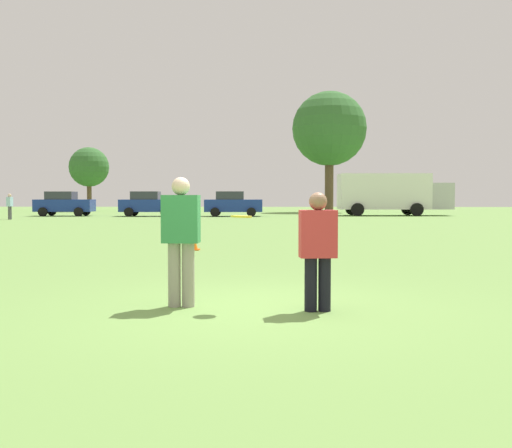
{
  "coord_description": "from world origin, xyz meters",
  "views": [
    {
      "loc": [
        0.3,
        -7.78,
        1.43
      ],
      "look_at": [
        -0.04,
        1.43,
        1.02
      ],
      "focal_mm": 42.78,
      "sensor_mm": 36.0,
      "label": 1
    }
  ],
  "objects_px": {
    "bystander_far_jogger": "(10,205)",
    "traffic_cone": "(193,242)",
    "parked_car_mid_left": "(148,204)",
    "player_defender": "(318,245)",
    "parked_car_center": "(233,204)",
    "player_thrower": "(181,234)",
    "frisbee": "(241,217)",
    "parked_car_near_left": "(64,204)",
    "box_truck": "(392,193)"
  },
  "relations": [
    {
      "from": "parked_car_mid_left",
      "to": "bystander_far_jogger",
      "type": "bearing_deg",
      "value": -137.38
    },
    {
      "from": "traffic_cone",
      "to": "parked_car_mid_left",
      "type": "xyz_separation_m",
      "value": [
        -7.28,
        28.26,
        0.69
      ]
    },
    {
      "from": "player_thrower",
      "to": "player_defender",
      "type": "height_order",
      "value": "player_thrower"
    },
    {
      "from": "frisbee",
      "to": "player_thrower",
      "type": "bearing_deg",
      "value": 170.79
    },
    {
      "from": "traffic_cone",
      "to": "frisbee",
      "type": "bearing_deg",
      "value": -78.02
    },
    {
      "from": "parked_car_center",
      "to": "bystander_far_jogger",
      "type": "relative_size",
      "value": 2.62
    },
    {
      "from": "parked_car_near_left",
      "to": "traffic_cone",
      "type": "bearing_deg",
      "value": -64.42
    },
    {
      "from": "parked_car_near_left",
      "to": "box_truck",
      "type": "xyz_separation_m",
      "value": [
        24.65,
        2.15,
        0.83
      ]
    },
    {
      "from": "frisbee",
      "to": "box_truck",
      "type": "height_order",
      "value": "box_truck"
    },
    {
      "from": "bystander_far_jogger",
      "to": "frisbee",
      "type": "bearing_deg",
      "value": -61.3
    },
    {
      "from": "box_truck",
      "to": "parked_car_center",
      "type": "bearing_deg",
      "value": -168.56
    },
    {
      "from": "parked_car_near_left",
      "to": "bystander_far_jogger",
      "type": "relative_size",
      "value": 2.62
    },
    {
      "from": "box_truck",
      "to": "parked_car_near_left",
      "type": "bearing_deg",
      "value": -175.01
    },
    {
      "from": "player_thrower",
      "to": "box_truck",
      "type": "bearing_deg",
      "value": 75.78
    },
    {
      "from": "player_defender",
      "to": "parked_car_near_left",
      "type": "bearing_deg",
      "value": 113.85
    },
    {
      "from": "player_defender",
      "to": "parked_car_center",
      "type": "height_order",
      "value": "parked_car_center"
    },
    {
      "from": "player_defender",
      "to": "frisbee",
      "type": "distance_m",
      "value": 1.03
    },
    {
      "from": "parked_car_center",
      "to": "box_truck",
      "type": "relative_size",
      "value": 0.5
    },
    {
      "from": "parked_car_center",
      "to": "parked_car_near_left",
      "type": "bearing_deg",
      "value": 178.75
    },
    {
      "from": "player_thrower",
      "to": "parked_car_mid_left",
      "type": "relative_size",
      "value": 0.39
    },
    {
      "from": "parked_car_mid_left",
      "to": "bystander_far_jogger",
      "type": "distance_m",
      "value": 9.98
    },
    {
      "from": "traffic_cone",
      "to": "parked_car_near_left",
      "type": "height_order",
      "value": "parked_car_near_left"
    },
    {
      "from": "traffic_cone",
      "to": "player_thrower",
      "type": "bearing_deg",
      "value": -83.08
    },
    {
      "from": "box_truck",
      "to": "player_thrower",
      "type": "bearing_deg",
      "value": -104.22
    },
    {
      "from": "traffic_cone",
      "to": "parked_car_center",
      "type": "bearing_deg",
      "value": 92.16
    },
    {
      "from": "player_defender",
      "to": "traffic_cone",
      "type": "relative_size",
      "value": 3.09
    },
    {
      "from": "player_thrower",
      "to": "traffic_cone",
      "type": "height_order",
      "value": "player_thrower"
    },
    {
      "from": "traffic_cone",
      "to": "box_truck",
      "type": "relative_size",
      "value": 0.06
    },
    {
      "from": "parked_car_mid_left",
      "to": "parked_car_center",
      "type": "xyz_separation_m",
      "value": [
        6.21,
        0.1,
        0.0
      ]
    },
    {
      "from": "player_thrower",
      "to": "parked_car_near_left",
      "type": "relative_size",
      "value": 0.39
    },
    {
      "from": "player_defender",
      "to": "box_truck",
      "type": "relative_size",
      "value": 0.17
    },
    {
      "from": "player_thrower",
      "to": "parked_car_near_left",
      "type": "distance_m",
      "value": 39.83
    },
    {
      "from": "frisbee",
      "to": "bystander_far_jogger",
      "type": "relative_size",
      "value": 0.17
    },
    {
      "from": "frisbee",
      "to": "parked_car_near_left",
      "type": "relative_size",
      "value": 0.06
    },
    {
      "from": "parked_car_near_left",
      "to": "parked_car_center",
      "type": "bearing_deg",
      "value": -1.25
    },
    {
      "from": "traffic_cone",
      "to": "parked_car_near_left",
      "type": "bearing_deg",
      "value": 115.58
    },
    {
      "from": "bystander_far_jogger",
      "to": "traffic_cone",
      "type": "bearing_deg",
      "value": -55.79
    },
    {
      "from": "player_thrower",
      "to": "player_defender",
      "type": "relative_size",
      "value": 1.13
    },
    {
      "from": "parked_car_near_left",
      "to": "box_truck",
      "type": "relative_size",
      "value": 0.5
    },
    {
      "from": "player_thrower",
      "to": "bystander_far_jogger",
      "type": "relative_size",
      "value": 1.03
    },
    {
      "from": "frisbee",
      "to": "parked_car_near_left",
      "type": "xyz_separation_m",
      "value": [
        -15.51,
        37.14,
        -0.25
      ]
    },
    {
      "from": "player_defender",
      "to": "parked_car_center",
      "type": "distance_m",
      "value": 37.18
    },
    {
      "from": "player_thrower",
      "to": "parked_car_center",
      "type": "height_order",
      "value": "parked_car_center"
    },
    {
      "from": "player_thrower",
      "to": "frisbee",
      "type": "bearing_deg",
      "value": -9.21
    },
    {
      "from": "frisbee",
      "to": "traffic_cone",
      "type": "relative_size",
      "value": 0.56
    },
    {
      "from": "traffic_cone",
      "to": "bystander_far_jogger",
      "type": "bearing_deg",
      "value": 124.21
    },
    {
      "from": "traffic_cone",
      "to": "player_defender",
      "type": "bearing_deg",
      "value": -72.22
    },
    {
      "from": "traffic_cone",
      "to": "parked_car_center",
      "type": "relative_size",
      "value": 0.11
    },
    {
      "from": "parked_car_center",
      "to": "parked_car_mid_left",
      "type": "bearing_deg",
      "value": -179.11
    },
    {
      "from": "parked_car_near_left",
      "to": "parked_car_mid_left",
      "type": "relative_size",
      "value": 1.0
    }
  ]
}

